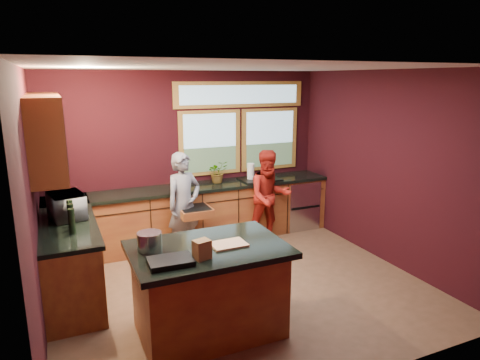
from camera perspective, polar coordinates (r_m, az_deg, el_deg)
floor at (r=5.60m, az=-0.02°, el=-14.00°), size 4.50×4.50×0.00m
room_shell at (r=5.13m, az=-7.62°, el=4.54°), size 4.52×4.02×2.71m
back_counter at (r=6.96m, az=-4.22°, el=-4.33°), size 4.50×0.64×0.93m
left_counter at (r=5.80m, az=-21.83°, el=-8.99°), size 0.64×2.30×0.93m
island at (r=4.52m, az=-4.16°, el=-14.31°), size 1.55×1.05×0.95m
person_grey at (r=6.30m, az=-7.48°, el=-3.33°), size 0.66×0.54×1.56m
person_red at (r=6.82m, az=3.93°, el=-2.22°), size 0.80×0.66×1.49m
microwave at (r=5.57m, az=-22.06°, el=-3.21°), size 0.47×0.60×0.30m
potted_plant at (r=6.90m, az=-3.00°, el=1.10°), size 0.32×0.28×0.36m
paper_towel at (r=7.08m, az=1.44°, el=1.10°), size 0.12×0.12×0.28m
cutting_board at (r=4.35m, az=-1.54°, el=-8.56°), size 0.35×0.25×0.02m
stock_pot at (r=4.29m, az=-11.97°, el=-8.00°), size 0.24×0.24×0.18m
paper_bag at (r=4.03m, az=-5.10°, el=-9.20°), size 0.17×0.15×0.18m
black_tray at (r=3.98m, az=-9.24°, el=-10.66°), size 0.41×0.30×0.05m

